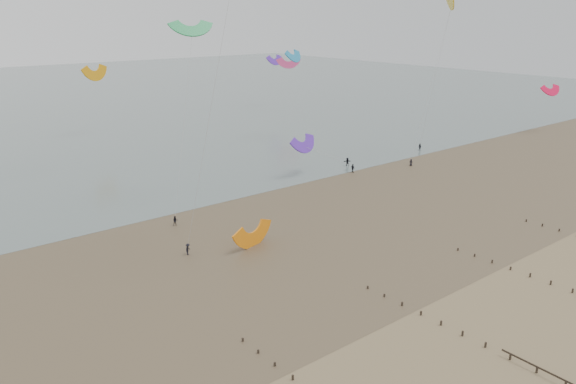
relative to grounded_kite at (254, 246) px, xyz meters
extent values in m
plane|color=brown|center=(-0.91, -31.07, 0.00)|extent=(500.00, 500.00, 0.00)
plane|color=#473A28|center=(-0.91, 3.93, 0.01)|extent=(500.00, 500.00, 0.00)
ellipsoid|color=slate|center=(-18.91, -9.07, 0.01)|extent=(23.60, 14.36, 0.01)
ellipsoid|color=slate|center=(11.09, 6.93, 0.01)|extent=(33.64, 18.32, 0.01)
ellipsoid|color=slate|center=(44.09, -1.07, 0.01)|extent=(19.65, 13.67, 0.01)
cube|color=black|center=(-14.91, -26.96, 0.22)|extent=(0.16, 0.16, 0.54)
cube|color=black|center=(-14.91, -24.33, 0.20)|extent=(0.16, 0.16, 0.51)
cube|color=black|center=(-14.91, -21.70, 0.19)|extent=(0.16, 0.16, 0.48)
cube|color=black|center=(-14.91, -19.07, 0.17)|extent=(0.16, 0.16, 0.45)
cube|color=black|center=(3.09, -42.75, 0.31)|extent=(0.16, 0.16, 0.71)
cube|color=black|center=(3.09, -40.12, 0.29)|extent=(0.16, 0.16, 0.68)
cube|color=black|center=(3.09, -37.49, 0.28)|extent=(0.16, 0.16, 0.65)
cube|color=black|center=(3.09, -34.86, 0.26)|extent=(0.16, 0.16, 0.62)
cube|color=black|center=(3.09, -32.23, 0.25)|extent=(0.16, 0.16, 0.59)
cube|color=black|center=(3.09, -29.59, 0.23)|extent=(0.16, 0.16, 0.57)
cube|color=black|center=(3.09, -26.96, 0.22)|extent=(0.16, 0.16, 0.54)
cube|color=black|center=(3.09, -24.33, 0.20)|extent=(0.16, 0.16, 0.51)
cube|color=black|center=(3.09, -21.70, 0.19)|extent=(0.16, 0.16, 0.48)
cube|color=black|center=(3.09, -19.07, 0.17)|extent=(0.16, 0.16, 0.45)
cube|color=black|center=(21.09, -34.86, 0.26)|extent=(0.16, 0.16, 0.62)
cube|color=black|center=(21.09, -32.23, 0.25)|extent=(0.16, 0.16, 0.59)
cube|color=black|center=(21.09, -29.59, 0.23)|extent=(0.16, 0.16, 0.57)
cube|color=black|center=(21.09, -26.96, 0.22)|extent=(0.16, 0.16, 0.54)
cube|color=black|center=(21.09, -24.33, 0.20)|extent=(0.16, 0.16, 0.51)
cube|color=black|center=(21.09, -21.70, 0.19)|extent=(0.16, 0.16, 0.48)
cube|color=black|center=(21.09, -19.07, 0.17)|extent=(0.16, 0.16, 0.45)
cube|color=black|center=(39.09, -24.33, 0.20)|extent=(0.16, 0.16, 0.51)
cube|color=black|center=(39.09, -21.70, 0.19)|extent=(0.16, 0.16, 0.48)
cube|color=black|center=(39.09, -19.07, 0.17)|extent=(0.16, 0.16, 0.45)
imported|color=black|center=(64.63, 22.27, 0.83)|extent=(0.74, 0.89, 1.66)
imported|color=black|center=(51.76, 14.37, 0.75)|extent=(0.78, 0.87, 1.50)
imported|color=black|center=(-4.78, 14.06, 0.78)|extent=(0.92, 0.81, 1.57)
imported|color=black|center=(38.23, 18.47, 0.90)|extent=(0.55, 1.09, 1.80)
imported|color=black|center=(-8.69, 3.10, 0.82)|extent=(1.21, 1.12, 1.63)
imported|color=black|center=(40.99, 22.85, 0.92)|extent=(1.77, 1.21, 1.84)
camera|label=1|loc=(-42.01, -59.96, 31.29)|focal=35.00mm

